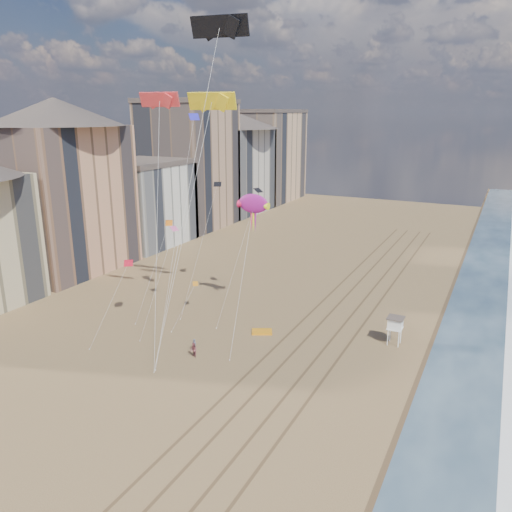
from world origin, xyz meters
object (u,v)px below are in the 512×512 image
(lifeguard_stand, at_px, (395,324))
(grounded_kite, at_px, (262,332))
(kite_flyer_b, at_px, (194,350))
(show_kite, at_px, (253,204))
(kite_flyer_a, at_px, (194,345))

(lifeguard_stand, distance_m, grounded_kite, 15.87)
(grounded_kite, distance_m, kite_flyer_b, 9.95)
(grounded_kite, relative_size, show_kite, 0.13)
(lifeguard_stand, distance_m, kite_flyer_b, 23.28)
(lifeguard_stand, height_order, kite_flyer_b, lifeguard_stand)
(lifeguard_stand, bearing_deg, kite_flyer_b, -145.05)
(show_kite, bearing_deg, grounded_kite, -52.14)
(show_kite, relative_size, kite_flyer_b, 11.11)
(kite_flyer_b, bearing_deg, kite_flyer_a, 149.00)
(lifeguard_stand, relative_size, kite_flyer_b, 1.95)
(kite_flyer_a, bearing_deg, lifeguard_stand, 35.43)
(grounded_kite, distance_m, show_kite, 15.92)
(grounded_kite, distance_m, kite_flyer_a, 9.19)
(grounded_kite, height_order, kite_flyer_b, kite_flyer_b)
(grounded_kite, bearing_deg, lifeguard_stand, -11.17)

